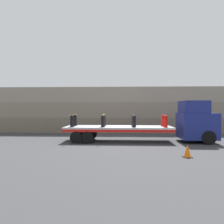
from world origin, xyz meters
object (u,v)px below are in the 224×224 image
Objects in this scene: fire_hydrant_black_near_1 at (103,121)px; fire_hydrant_black_far_0 at (75,120)px; fire_hydrant_red_near_3 at (166,121)px; flatbed_trailer at (110,129)px; traffic_cone at (187,151)px; fire_hydrant_red_far_3 at (163,120)px; fire_hydrant_black_near_2 at (134,121)px; truck_cab at (197,122)px; fire_hydrant_black_far_1 at (104,120)px; fire_hydrant_black_near_0 at (72,121)px; fire_hydrant_black_far_2 at (133,120)px.

fire_hydrant_black_far_0 is at bearing 155.18° from fire_hydrant_black_near_1.
flatbed_trailer is at bearing 172.58° from fire_hydrant_red_near_3.
flatbed_trailer reaches higher than traffic_cone.
fire_hydrant_red_far_3 is at bearing 91.96° from traffic_cone.
fire_hydrant_black_near_1 and fire_hydrant_black_near_2 have the same top height.
truck_cab is at bearing 6.39° from fire_hydrant_black_near_2.
fire_hydrant_red_near_3 is at bearing 92.41° from traffic_cone.
fire_hydrant_black_far_1 is at bearing 0.00° from fire_hydrant_black_far_0.
fire_hydrant_black_far_1 is 1.00× the size of fire_hydrant_red_far_3.
flatbed_trailer is 9.02× the size of fire_hydrant_black_far_0.
fire_hydrant_black_far_1 is at bearing 175.68° from truck_cab.
fire_hydrant_black_near_2 is at bearing 0.00° from fire_hydrant_black_near_1.
fire_hydrant_black_far_1 is (0.00, 1.11, 0.00)m from fire_hydrant_black_near_1.
fire_hydrant_black_far_1 is at bearing 90.00° from fire_hydrant_black_near_1.
fire_hydrant_black_near_0 is 2.65m from fire_hydrant_black_far_1.
fire_hydrant_black_near_0 is (-9.77, -0.56, 0.05)m from truck_cab.
fire_hydrant_black_near_0 is at bearing 180.00° from fire_hydrant_black_near_1.
fire_hydrant_black_far_0 and fire_hydrant_black_near_1 have the same top height.
flatbed_trailer is at bearing 10.71° from fire_hydrant_black_near_0.
fire_hydrant_black_far_2 is at bearing 24.82° from fire_hydrant_black_near_1.
fire_hydrant_black_near_2 is 5.68m from traffic_cone.
fire_hydrant_black_near_1 is 2.65m from fire_hydrant_black_far_2.
fire_hydrant_black_far_2 reaches higher than traffic_cone.
truck_cab reaches higher than flatbed_trailer.
fire_hydrant_black_near_2 and fire_hydrant_black_far_2 have the same top height.
flatbed_trailer is at bearing -10.71° from fire_hydrant_black_far_0.
fire_hydrant_black_far_0 is (-2.94, 0.56, 0.69)m from flatbed_trailer.
flatbed_trailer is 7.06m from traffic_cone.
flatbed_trailer is at bearing -163.42° from fire_hydrant_black_far_2.
fire_hydrant_black_far_0 reaches higher than traffic_cone.
fire_hydrant_black_far_1 is 2.40m from fire_hydrant_black_far_2.
traffic_cone is (0.21, -4.87, -1.30)m from fire_hydrant_red_near_3.
truck_cab reaches higher than traffic_cone.
fire_hydrant_red_near_3 is at bearing 0.00° from fire_hydrant_black_near_0.
fire_hydrant_red_far_3 is (7.21, 1.11, 0.00)m from fire_hydrant_black_near_0.
truck_cab reaches higher than fire_hydrant_red_far_3.
fire_hydrant_black_near_2 is at bearing -173.61° from truck_cab.
fire_hydrant_black_far_1 and fire_hydrant_black_far_2 have the same top height.
fire_hydrant_black_near_0 is 8.97m from traffic_cone.
fire_hydrant_black_near_1 is 1.00× the size of fire_hydrant_red_far_3.
fire_hydrant_black_far_2 and fire_hydrant_red_near_3 have the same top height.
truck_cab is 2.62m from fire_hydrant_red_far_3.
fire_hydrant_black_near_0 is at bearing -155.18° from fire_hydrant_black_far_1.
fire_hydrant_black_near_0 is at bearing -90.00° from fire_hydrant_black_far_0.
fire_hydrant_black_far_1 is 1.31× the size of traffic_cone.
fire_hydrant_black_near_1 and fire_hydrant_red_far_3 have the same top height.
truck_cab is 3.44× the size of fire_hydrant_black_near_1.
fire_hydrant_red_far_3 is 1.31× the size of traffic_cone.
fire_hydrant_black_far_1 is 1.00× the size of fire_hydrant_red_near_3.
fire_hydrant_black_near_1 is 1.00× the size of fire_hydrant_red_near_3.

